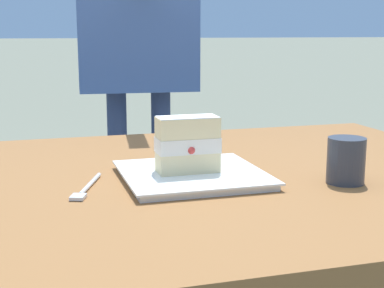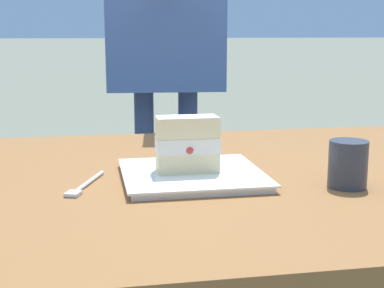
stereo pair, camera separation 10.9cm
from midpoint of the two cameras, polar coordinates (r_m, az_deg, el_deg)
patio_table at (r=1.14m, az=-3.99°, el=-7.24°), size 1.63×0.97×0.68m
dessert_plate at (r=1.11m, az=2.83°, el=-3.18°), size 0.27×0.27×0.02m
cake_slice at (r=1.09m, az=2.40°, el=-0.06°), size 0.12×0.07×0.11m
dessert_fork at (r=1.06m, az=-7.85°, el=-4.15°), size 0.07×0.16×0.01m
coffee_cup at (r=1.10m, az=18.21°, el=-1.90°), size 0.07×0.07×0.09m
diner_person at (r=2.02m, az=-1.13°, el=12.35°), size 0.43×0.54×1.51m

